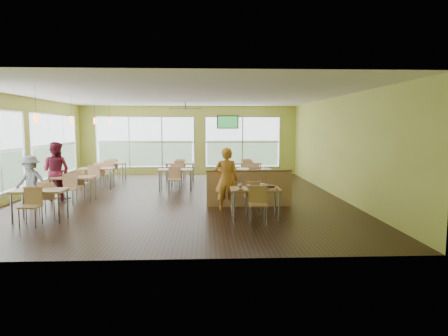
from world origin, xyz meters
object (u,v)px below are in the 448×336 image
Objects in this scene: half_wall_divider at (249,188)px; man_plaid at (226,179)px; main_table at (255,193)px; food_basket at (270,186)px.

half_wall_divider is 0.94m from man_plaid.
main_table is 1.45m from half_wall_divider.
main_table is at bearing -166.64° from food_basket.
man_plaid is (-0.67, 0.88, 0.22)m from main_table.
main_table is at bearing 132.94° from man_plaid.
half_wall_divider is at bearing 105.81° from food_basket.
man_plaid is at bearing 127.26° from main_table.
half_wall_divider is at bearing -134.23° from man_plaid.
man_plaid is 6.60× the size of food_basket.
half_wall_divider is (0.00, 1.45, -0.11)m from main_table.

